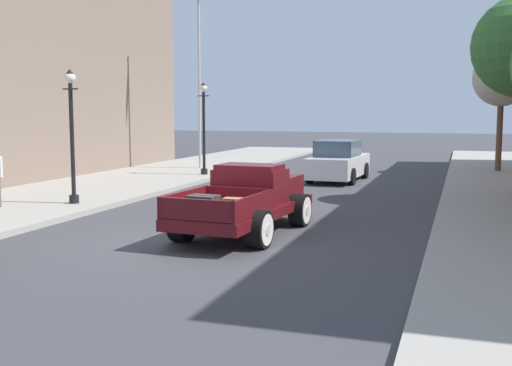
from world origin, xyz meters
TOP-DOWN VIEW (x-y plane):
  - ground_plane at (0.00, 0.00)m, footprint 140.00×140.00m
  - hotrod_truck_maroon at (0.39, 1.60)m, footprint 2.38×5.02m
  - car_background_white at (0.34, 12.78)m, footprint 2.01×4.37m
  - street_lamp_near at (-5.57, 3.28)m, footprint 0.50×0.32m
  - street_lamp_far at (-5.26, 12.12)m, footprint 0.50×0.32m
  - flagpole at (-6.38, 14.79)m, footprint 1.74×0.16m
  - street_tree_third at (6.61, 17.82)m, footprint 2.52×2.52m

SIDE VIEW (x-z plane):
  - ground_plane at x=0.00m, z-range 0.00..0.00m
  - hotrod_truck_maroon at x=0.39m, z-range -0.04..1.54m
  - car_background_white at x=0.34m, z-range -0.06..1.59m
  - street_lamp_near at x=-5.57m, z-range 0.46..4.31m
  - street_lamp_far at x=-5.26m, z-range 0.46..4.31m
  - street_tree_third at x=6.61m, z-range 1.55..6.93m
  - flagpole at x=-6.38m, z-range 1.19..10.35m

